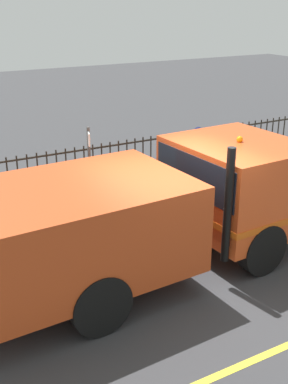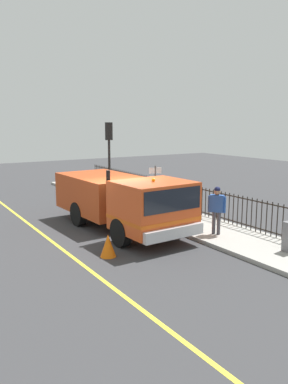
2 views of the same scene
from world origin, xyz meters
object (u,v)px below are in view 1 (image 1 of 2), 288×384
at_px(street_sign, 90,168).
at_px(worker_standing, 197,155).
at_px(work_truck, 156,206).
at_px(utility_cabinet, 257,153).

bearing_deg(street_sign, worker_standing, -78.70).
xyz_separation_m(work_truck, street_sign, (1.73, 0.49, 0.27)).
bearing_deg(worker_standing, utility_cabinet, 161.31).
distance_m(worker_standing, street_sign, 3.09).
relative_size(worker_standing, utility_cabinet, 1.85).
bearing_deg(utility_cabinet, work_truck, 121.58).
xyz_separation_m(worker_standing, street_sign, (-0.60, 3.01, 0.33)).
relative_size(worker_standing, street_sign, 0.78).
height_order(work_truck, street_sign, work_truck).
relative_size(work_truck, street_sign, 3.10).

